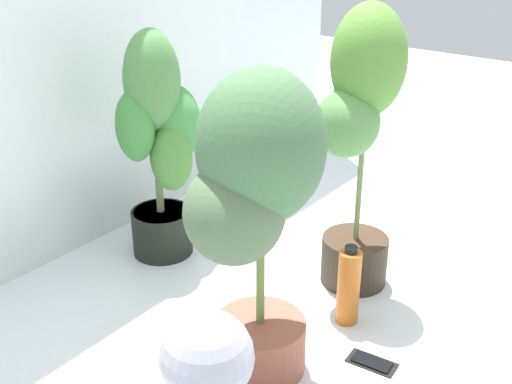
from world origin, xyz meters
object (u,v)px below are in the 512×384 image
Objects in this scene: nutrient_bottle at (349,286)px; floor_fan at (207,365)px; potted_plant_front_left at (254,197)px; potted_plant_front_right at (360,128)px; potted_plant_back_center at (160,138)px; cell_phone at (372,362)px.

floor_fan is at bearing -178.81° from nutrient_bottle.
potted_plant_front_left is at bearing 165.52° from nutrient_bottle.
potted_plant_front_right is (0.57, 0.01, 0.02)m from potted_plant_front_left.
potted_plant_back_center is 2.06× the size of floor_fan.
floor_fan is (-0.66, -0.79, -0.18)m from potted_plant_back_center.
potted_plant_front_left is 3.24× the size of nutrient_bottle.
potted_plant_back_center is 1.05m from cell_phone.
potted_plant_front_right reaches higher than potted_plant_back_center.
potted_plant_front_right is at bearing -71.04° from potted_plant_back_center.
potted_plant_back_center reaches higher than cell_phone.
potted_plant_front_left reaches higher than nutrient_bottle.
potted_plant_front_left is 0.43m from floor_fan.
potted_plant_back_center is 5.67× the size of cell_phone.
potted_plant_front_left is 2.14× the size of floor_fan.
potted_plant_front_right is (0.23, -0.67, 0.11)m from potted_plant_back_center.
cell_phone is 0.36× the size of floor_fan.
potted_plant_back_center is at bearing 91.79° from nutrient_bottle.
nutrient_bottle is (0.02, -0.77, -0.33)m from potted_plant_back_center.
potted_plant_front_left is 5.89× the size of cell_phone.
nutrient_bottle is at bearing -14.48° from potted_plant_front_left.
potted_plant_front_left is at bearing -116.58° from potted_plant_back_center.
cell_phone is (-0.11, -0.94, -0.46)m from potted_plant_back_center.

